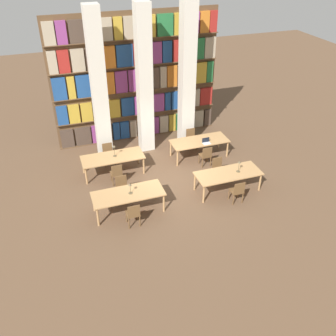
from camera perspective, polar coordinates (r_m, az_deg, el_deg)
ground_plane at (r=14.33m, az=-0.17°, el=-2.01°), size 40.00×40.00×0.00m
bookshelf_bank at (r=16.50m, az=-4.72°, el=13.29°), size 7.25×0.35×5.50m
pillar_left at (r=14.97m, az=-10.51°, el=11.99°), size 0.58×0.58×6.00m
pillar_center at (r=15.31m, az=-3.62°, el=12.94°), size 0.58×0.58×6.00m
pillar_right at (r=15.87m, az=2.92°, el=13.68°), size 0.58×0.58×6.00m
reading_table_0 at (r=12.55m, az=-6.10°, el=-4.10°), size 2.39×0.98×0.75m
chair_0 at (r=12.07m, az=-5.32°, el=-6.96°), size 0.42×0.40×0.89m
chair_1 at (r=13.27m, az=-7.00°, el=-2.92°), size 0.42×0.40×0.89m
desk_lamp_0 at (r=12.35m, az=-5.79°, el=-2.86°), size 0.14×0.14×0.39m
reading_table_1 at (r=13.65m, az=9.15°, el=-0.99°), size 2.39×0.98×0.75m
chair_2 at (r=13.21m, az=10.52°, el=-3.46°), size 0.42×0.40×0.89m
chair_3 at (r=14.32m, az=7.64°, el=-0.04°), size 0.42×0.40×0.89m
desk_lamp_1 at (r=13.59m, az=10.77°, el=0.51°), size 0.14×0.14×0.45m
reading_table_2 at (r=14.59m, az=-8.42°, el=1.48°), size 2.39×0.98×0.75m
chair_4 at (r=14.05m, az=-7.85°, el=-0.78°), size 0.42×0.40×0.89m
chair_5 at (r=15.35m, az=-9.09°, el=2.23°), size 0.42×0.40×0.89m
desk_lamp_2 at (r=14.43m, az=-8.20°, el=2.91°), size 0.14×0.14×0.48m
reading_table_3 at (r=15.62m, az=4.81°, el=3.97°), size 2.39×0.98×0.75m
chair_6 at (r=15.10m, az=5.78°, el=1.95°), size 0.42×0.40×0.89m
chair_7 at (r=16.32m, az=3.58°, el=4.57°), size 0.42×0.40×0.89m
laptop at (r=15.40m, az=5.86°, el=3.92°), size 0.32×0.22×0.21m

